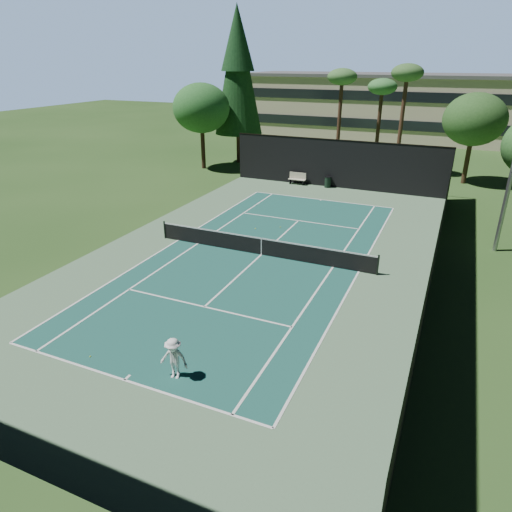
{
  "coord_description": "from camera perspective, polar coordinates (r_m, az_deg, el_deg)",
  "views": [
    {
      "loc": [
        9.21,
        -21.6,
        10.12
      ],
      "look_at": [
        1.0,
        -3.0,
        1.3
      ],
      "focal_mm": 32.0,
      "sensor_mm": 36.0,
      "label": 1
    }
  ],
  "objects": [
    {
      "name": "tennis_ball_d",
      "position": [
        29.47,
        -0.06,
        3.45
      ],
      "size": [
        0.07,
        0.07,
        0.07
      ],
      "primitive_type": "sphere",
      "color": "#DEF136",
      "rests_on": "ground"
    },
    {
      "name": "tennis_net",
      "position": [
        25.35,
        0.67,
        1.29
      ],
      "size": [
        12.9,
        0.1,
        1.1
      ],
      "color": "black",
      "rests_on": "ground"
    },
    {
      "name": "tennis_ball_c",
      "position": [
        29.76,
        3.05,
        3.61
      ],
      "size": [
        0.07,
        0.07,
        0.07
      ],
      "primitive_type": "sphere",
      "color": "#B0CB2E",
      "rests_on": "ground"
    },
    {
      "name": "player",
      "position": [
        16.07,
        -10.23,
        -12.51
      ],
      "size": [
        1.07,
        0.7,
        1.56
      ],
      "primitive_type": "imported",
      "rotation": [
        0.0,
        0.0,
        0.12
      ],
      "color": "white",
      "rests_on": "ground"
    },
    {
      "name": "tennis_ball_b",
      "position": [
        28.6,
        -4.03,
        2.74
      ],
      "size": [
        0.07,
        0.07,
        0.07
      ],
      "primitive_type": "sphere",
      "color": "yellow",
      "rests_on": "ground"
    },
    {
      "name": "park_bench",
      "position": [
        40.49,
        5.19,
        9.68
      ],
      "size": [
        1.5,
        0.45,
        1.02
      ],
      "color": "beige",
      "rests_on": "ground"
    },
    {
      "name": "fence",
      "position": [
        24.9,
        0.75,
        4.44
      ],
      "size": [
        18.04,
        32.05,
        4.03
      ],
      "color": "black",
      "rests_on": "ground"
    },
    {
      "name": "palm_a",
      "position": [
        47.0,
        10.7,
        20.72
      ],
      "size": [
        2.8,
        2.8,
        9.32
      ],
      "color": "#4B2E20",
      "rests_on": "ground"
    },
    {
      "name": "decid_tree_a",
      "position": [
        43.86,
        25.65,
        15.11
      ],
      "size": [
        5.12,
        5.12,
        7.62
      ],
      "color": "#422D1C",
      "rests_on": "ground"
    },
    {
      "name": "court_lines",
      "position": [
        25.56,
        0.67,
        0.18
      ],
      "size": [
        11.07,
        23.87,
        0.01
      ],
      "color": "white",
      "rests_on": "ground"
    },
    {
      "name": "pine_tree",
      "position": [
        48.49,
        -2.3,
        22.76
      ],
      "size": [
        4.8,
        4.8,
        15.0
      ],
      "color": "#4C2F20",
      "rests_on": "ground"
    },
    {
      "name": "decid_tree_c",
      "position": [
        46.1,
        -6.86,
        17.87
      ],
      "size": [
        5.44,
        5.44,
        8.09
      ],
      "color": "#41281B",
      "rests_on": "ground"
    },
    {
      "name": "tennis_ball_a",
      "position": [
        18.25,
        -20.01,
        -11.73
      ],
      "size": [
        0.06,
        0.06,
        0.06
      ],
      "primitive_type": "sphere",
      "color": "#CDEC35",
      "rests_on": "ground"
    },
    {
      "name": "campus_building",
      "position": [
        68.46,
        16.8,
        17.56
      ],
      "size": [
        40.5,
        12.5,
        8.3
      ],
      "color": "beige",
      "rests_on": "ground"
    },
    {
      "name": "apron_slab",
      "position": [
        25.56,
        0.67,
        0.14
      ],
      "size": [
        18.0,
        32.0,
        0.01
      ],
      "primitive_type": "cube",
      "color": "#557A57",
      "rests_on": "ground"
    },
    {
      "name": "ground",
      "position": [
        25.57,
        0.67,
        0.13
      ],
      "size": [
        160.0,
        160.0,
        0.0
      ],
      "primitive_type": "plane",
      "color": "#27491B",
      "rests_on": "ground"
    },
    {
      "name": "court_surface",
      "position": [
        25.56,
        0.67,
        0.16
      ],
      "size": [
        10.97,
        23.77,
        0.01
      ],
      "primitive_type": "cube",
      "color": "#195249",
      "rests_on": "ground"
    },
    {
      "name": "palm_c",
      "position": [
        44.93,
        18.34,
        20.43
      ],
      "size": [
        2.8,
        2.8,
        9.77
      ],
      "color": "#4D3021",
      "rests_on": "ground"
    },
    {
      "name": "palm_b",
      "position": [
        48.3,
        15.49,
        19.39
      ],
      "size": [
        2.8,
        2.8,
        8.42
      ],
      "color": "#42291C",
      "rests_on": "ground"
    },
    {
      "name": "trash_bin",
      "position": [
        39.77,
        8.95,
        9.14
      ],
      "size": [
        0.56,
        0.56,
        0.95
      ],
      "color": "black",
      "rests_on": "ground"
    }
  ]
}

